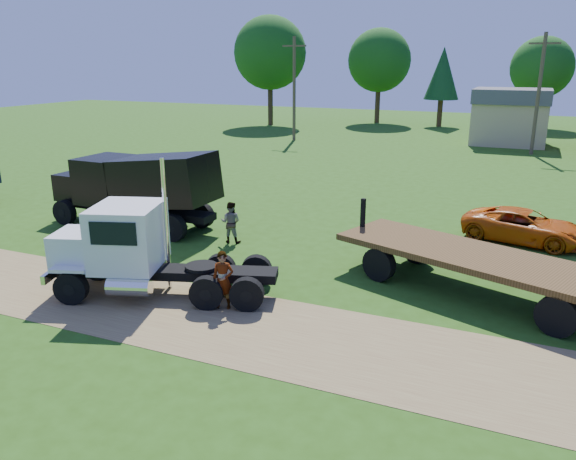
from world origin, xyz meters
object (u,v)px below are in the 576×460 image
at_px(white_semi_tractor, 132,250).
at_px(orange_pickup, 524,226).
at_px(black_dump_truck, 138,185).
at_px(flatbed_trailer, 478,263).
at_px(spectator_a, 223,280).

height_order(white_semi_tractor, orange_pickup, white_semi_tractor).
relative_size(black_dump_truck, flatbed_trailer, 0.84).
height_order(orange_pickup, spectator_a, spectator_a).
distance_m(black_dump_truck, flatbed_trailer, 14.39).
xyz_separation_m(orange_pickup, spectator_a, (-7.94, -10.30, 0.22)).
height_order(black_dump_truck, orange_pickup, black_dump_truck).
bearing_deg(orange_pickup, flatbed_trailer, -179.45).
distance_m(flatbed_trailer, spectator_a, 7.86).
xyz_separation_m(white_semi_tractor, flatbed_trailer, (9.84, 4.22, -0.44)).
relative_size(black_dump_truck, spectator_a, 4.55).
xyz_separation_m(white_semi_tractor, black_dump_truck, (-4.41, 6.04, 0.45)).
bearing_deg(black_dump_truck, white_semi_tractor, -52.76).
xyz_separation_m(white_semi_tractor, spectator_a, (3.13, 0.14, -0.56)).
relative_size(orange_pickup, spectator_a, 2.69).
height_order(white_semi_tractor, spectator_a, white_semi_tractor).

